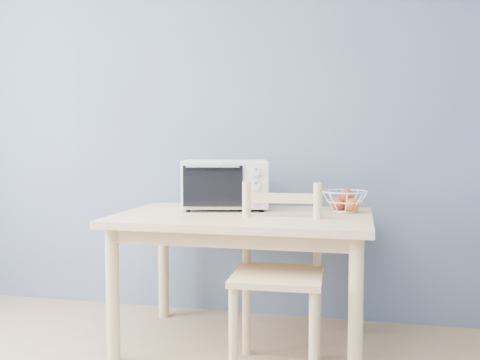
% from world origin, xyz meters
% --- Properties ---
extents(dining_table, '(1.40, 0.90, 0.75)m').
position_xyz_m(dining_table, '(0.53, 1.68, 0.65)').
color(dining_table, '#DFC686').
rests_on(dining_table, ground).
extents(toaster_oven, '(0.56, 0.46, 0.29)m').
position_xyz_m(toaster_oven, '(0.36, 1.86, 0.90)').
color(toaster_oven, silver).
rests_on(toaster_oven, dining_table).
extents(fruit_basket, '(0.30, 0.30, 0.13)m').
position_xyz_m(fruit_basket, '(1.08, 1.88, 0.82)').
color(fruit_basket, silver).
rests_on(fruit_basket, dining_table).
extents(dining_chair, '(0.46, 0.46, 0.94)m').
position_xyz_m(dining_chair, '(0.77, 1.42, 0.46)').
color(dining_chair, '#DFC686').
rests_on(dining_chair, ground).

